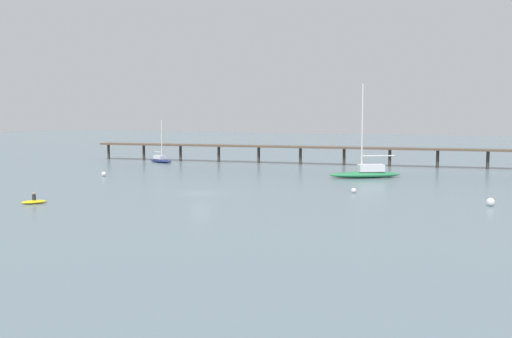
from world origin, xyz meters
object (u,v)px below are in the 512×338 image
Objects in this scene: sailboat_navy at (161,159)px; mooring_buoy_far at (354,190)px; pier at (434,144)px; mooring_buoy_near at (104,174)px; dinghy_yellow at (34,201)px; sailboat_green at (366,172)px; mooring_buoy_outer at (491,202)px.

mooring_buoy_far is at bearing -30.86° from sailboat_navy.
sailboat_navy reaches higher than pier.
dinghy_yellow is at bearing -65.48° from mooring_buoy_near.
mooring_buoy_far is (43.01, -25.70, -0.29)m from sailboat_navy.
sailboat_green is 16.48m from mooring_buoy_far.
dinghy_yellow is 3.84× the size of mooring_buoy_near.
dinghy_yellow is 43.88m from mooring_buoy_outer.
pier is 149.72× the size of mooring_buoy_far.
sailboat_navy is 11.54× the size of mooring_buoy_near.
mooring_buoy_far is at bearing -3.65° from mooring_buoy_near.
sailboat_green is at bearing -13.27° from sailboat_navy.
dinghy_yellow is (16.97, -46.56, -0.35)m from sailboat_navy.
sailboat_green is 36.52m from mooring_buoy_near.
dinghy_yellow is (-23.19, -37.09, -0.57)m from sailboat_green.
mooring_buoy_outer is at bearing 23.10° from dinghy_yellow.
sailboat_green is 5.03× the size of dinghy_yellow.
mooring_buoy_far is at bearing 38.70° from dinghy_yellow.
pier reaches higher than mooring_buoy_near.
mooring_buoy_far is 0.86× the size of mooring_buoy_near.
sailboat_green is at bearing 130.83° from mooring_buoy_outer.
pier is 33.60× the size of dinghy_yellow.
sailboat_navy is 49.56m from dinghy_yellow.
mooring_buoy_outer is at bearing -6.69° from mooring_buoy_near.
pier is at bearing 73.01° from sailboat_green.
mooring_buoy_outer is (11.14, -39.63, -3.42)m from pier.
sailboat_green reaches higher than sailboat_navy.
sailboat_navy reaches higher than mooring_buoy_outer.
sailboat_navy is 50.11m from mooring_buoy_far.
sailboat_green reaches higher than mooring_buoy_far.
mooring_buoy_near is at bearing 173.31° from mooring_buoy_outer.
mooring_buoy_near is at bearing -157.64° from sailboat_green.
sailboat_green is at bearing 57.98° from dinghy_yellow.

